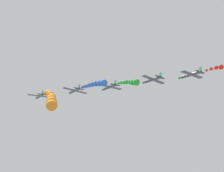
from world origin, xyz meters
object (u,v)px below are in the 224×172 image
airplane_left_outer (152,80)px  airplane_right_outer (190,75)px  airplane_left_inner (75,91)px  airplane_lead (40,96)px  airplane_right_inner (109,87)px

airplane_left_outer → airplane_right_outer: 13.55m
airplane_left_inner → airplane_left_outer: 29.92m
airplane_lead → airplane_left_outer: airplane_left_outer is taller
airplane_right_inner → airplane_right_outer: size_ratio=1.00×
airplane_right_outer → airplane_right_inner: bearing=138.4°
airplane_left_inner → airplane_left_outer: bearing=-39.4°
airplane_left_outer → airplane_right_outer: size_ratio=1.00×
airplane_lead → airplane_right_inner: size_ratio=1.00×
airplane_right_inner → airplane_left_outer: bearing=-42.4°
airplane_lead → airplane_right_outer: bearing=-40.6°
airplane_lead → airplane_right_outer: size_ratio=1.00×
airplane_right_inner → airplane_left_outer: 16.35m
airplane_left_outer → airplane_left_inner: bearing=140.6°
airplane_left_outer → airplane_right_outer: (10.23, -8.80, 1.17)m
airplane_left_inner → airplane_right_inner: 13.62m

